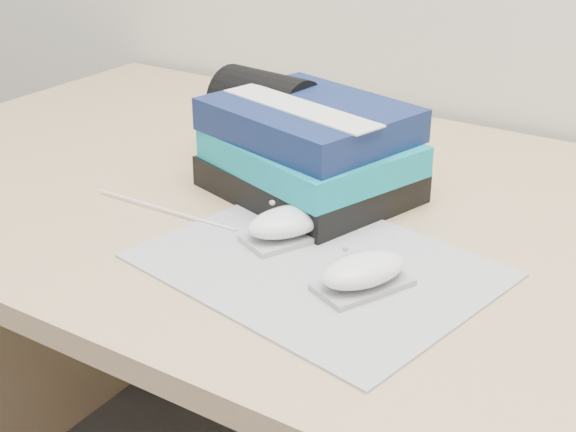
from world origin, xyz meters
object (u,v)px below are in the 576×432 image
Objects in this scene: mouse_rear at (288,224)px; desk at (401,349)px; pouch at (265,120)px; book_stack at (310,151)px; mouse_front at (363,272)px.

desk is at bearing 69.03° from mouse_rear.
pouch reaches higher than mouse_rear.
book_stack reaches higher than desk.
mouse_rear is 0.40× the size of book_stack.
pouch is at bearing 178.03° from desk.
desk is 0.36m from mouse_front.
mouse_front is (0.13, -0.05, -0.00)m from mouse_rear.
desk is at bearing 102.91° from mouse_front.
pouch reaches higher than desk.
pouch is at bearing 150.96° from book_stack.
mouse_front is (0.06, -0.24, 0.26)m from desk.
desk is at bearing 23.59° from book_stack.
mouse_front is 0.39m from pouch.
mouse_front reaches higher than desk.
desk is 5.33× the size of book_stack.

